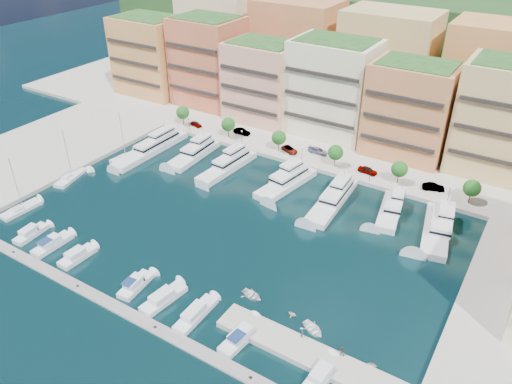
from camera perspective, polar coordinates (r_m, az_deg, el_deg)
ground at (r=104.05m, az=-2.83°, el=-3.80°), size 400.00×400.00×0.00m
north_quay at (r=152.51m, az=10.63°, el=7.67°), size 220.00×64.00×2.00m
west_quay at (r=140.64m, az=-26.13°, el=2.74°), size 34.00×76.00×2.00m
hillside at (r=195.36m, az=16.25°, el=12.25°), size 240.00×40.00×58.00m
south_pontoon at (r=88.75m, az=-15.83°, el=-12.52°), size 72.00×2.20×0.35m
finger_pier at (r=78.64m, az=6.58°, el=-18.42°), size 32.00×5.00×2.00m
apartment_0 at (r=172.47m, az=-11.91°, el=15.02°), size 22.00×16.50×24.80m
apartment_1 at (r=159.78m, az=-5.46°, el=14.62°), size 20.00×16.50×26.80m
apartment_2 at (r=147.46m, az=0.80°, el=12.51°), size 20.00×15.50×22.80m
apartment_3 at (r=139.56m, az=8.78°, el=11.70°), size 22.00×16.50×25.80m
apartment_4 at (r=131.53m, az=17.20°, el=8.96°), size 20.00×15.50×23.80m
apartment_5 at (r=129.71m, az=26.85°, el=7.34°), size 22.00×16.50×26.80m
backblock_0 at (r=182.71m, az=-4.04°, el=17.35°), size 26.00×18.00×30.00m
backblock_1 at (r=167.35m, az=4.67°, el=16.03°), size 26.00×18.00×30.00m
backblock_2 at (r=156.30m, az=14.71°, el=14.04°), size 26.00×18.00×30.00m
backblock_3 at (r=150.50m, az=25.66°, el=11.35°), size 26.00×18.00×30.00m
tree_0 at (r=147.02m, az=-8.38°, el=8.97°), size 3.80×3.80×5.65m
tree_1 at (r=137.85m, az=-3.20°, el=7.72°), size 3.80×3.80×5.65m
tree_2 at (r=130.01m, az=2.63°, el=6.22°), size 3.80×3.80×5.65m
tree_3 at (r=123.76m, az=9.08°, el=4.48°), size 3.80×3.80×5.65m
tree_4 at (r=119.33m, az=16.08°, el=2.52°), size 3.80×3.80×5.65m
tree_5 at (r=116.94m, az=23.46°, el=0.41°), size 3.80×3.80×5.65m
lamppost_0 at (r=143.35m, az=-7.69°, el=8.03°), size 0.30×0.30×4.20m
lamppost_1 at (r=133.38m, az=-1.63°, el=6.48°), size 0.30×0.30×4.20m
lamppost_2 at (r=125.22m, az=5.28°, el=4.62°), size 0.30×0.30×4.20m
lamppost_3 at (r=119.24m, az=12.96°, el=2.46°), size 0.30×0.30×4.20m
lamppost_4 at (r=115.77m, az=21.25°, el=0.07°), size 0.30×0.30×4.20m
yacht_0 at (r=135.82m, az=-11.62°, el=5.08°), size 4.41×25.38×7.30m
yacht_1 at (r=131.25m, az=-6.98°, el=4.49°), size 5.76×18.11×7.30m
yacht_2 at (r=124.55m, az=-3.11°, el=3.20°), size 5.46×19.77×7.30m
yacht_3 at (r=117.41m, az=3.64°, el=1.31°), size 7.60×18.79×7.30m
yacht_4 at (r=111.95m, az=8.84°, el=-0.73°), size 6.18×21.33×7.30m
yacht_5 at (r=110.86m, az=15.21°, el=-1.82°), size 6.92×15.73×7.30m
yacht_6 at (r=107.81m, az=20.04°, el=-3.77°), size 8.45×19.44×7.30m
cruiser_0 at (r=110.27m, az=-24.33°, el=-4.36°), size 3.11×7.48×2.55m
cruiser_1 at (r=105.52m, az=-22.27°, el=-5.53°), size 2.79×8.23×2.66m
cruiser_2 at (r=100.58m, az=-19.75°, el=-6.94°), size 2.99×7.43×2.55m
cruiser_4 at (r=91.12m, az=-13.61°, el=-10.29°), size 3.37×7.62×2.66m
cruiser_5 at (r=87.58m, az=-10.55°, el=-11.90°), size 3.80×8.97×2.55m
cruiser_6 at (r=84.11m, az=-6.93°, el=-13.73°), size 2.72×9.15×2.55m
cruiser_7 at (r=80.26m, az=-1.72°, el=-16.22°), size 3.47×8.80×2.66m
cruiser_9 at (r=76.10m, az=7.46°, el=-20.13°), size 3.19×7.46×2.55m
sailboat_0 at (r=119.53m, az=-25.27°, el=-1.86°), size 3.21×8.99×13.20m
sailboat_1 at (r=128.10m, az=-20.44°, el=1.50°), size 5.16×9.86×13.20m
sailboat_2 at (r=133.57m, az=-14.79°, el=3.76°), size 3.88×8.00×13.20m
tender_2 at (r=81.97m, az=6.52°, el=-15.32°), size 5.07×4.48×0.87m
tender_3 at (r=78.80m, az=13.13°, el=-18.68°), size 1.75×1.58×0.81m
tender_0 at (r=86.96m, az=-0.46°, el=-11.73°), size 4.42×3.49×0.83m
tender_1 at (r=84.05m, az=4.16°, el=-13.72°), size 1.66×1.47×0.81m
car_0 at (r=146.61m, az=-6.86°, el=7.72°), size 4.19×2.39×1.34m
car_1 at (r=140.54m, az=-1.64°, el=6.92°), size 4.92×1.76×1.62m
car_2 at (r=130.90m, az=3.87°, el=4.88°), size 5.47×4.17×1.38m
car_3 at (r=130.78m, az=7.10°, el=4.70°), size 5.13×2.13×1.48m
car_4 at (r=123.29m, az=12.64°, el=2.44°), size 4.92×2.34×1.62m
car_5 at (r=120.43m, az=19.61°, el=0.54°), size 5.21×3.21×1.62m
person_0 at (r=79.31m, az=5.30°, el=-15.83°), size 0.44×0.62×1.58m
person_1 at (r=77.68m, az=9.75°, el=-17.47°), size 1.07×1.00×1.74m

